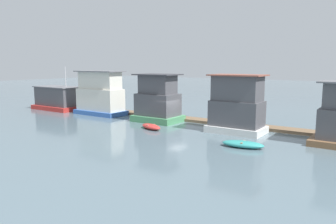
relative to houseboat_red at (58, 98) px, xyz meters
name	(u,v)px	position (x,y,z in m)	size (l,w,h in m)	color
ground_plane	(173,124)	(19.39, -0.23, -1.53)	(200.00, 200.00, 0.00)	slate
dock_walkway	(187,119)	(19.39, 2.50, -1.38)	(51.00, 1.82, 0.30)	brown
houseboat_red	(58,98)	(0.00, 0.00, 0.00)	(7.13, 3.97, 5.93)	red
houseboat_blue	(100,95)	(8.15, 0.13, 0.96)	(6.60, 3.25, 5.44)	#3866B7
houseboat_green	(158,101)	(17.13, 0.06, 0.75)	(5.02, 3.65, 5.22)	#4C9360
houseboat_white	(237,106)	(26.60, -0.55, 0.95)	(5.08, 3.24, 5.36)	white
dinghy_red	(151,127)	(19.13, -3.77, -1.28)	(2.95, 1.95, 0.49)	red
dinghy_teal	(243,144)	(29.19, -5.40, -1.27)	(3.35, 1.75, 0.51)	teal
mooring_post_near_right	(260,123)	(28.22, 1.35, -0.74)	(0.31, 0.31, 1.57)	#846B4C
mooring_post_centre	(247,121)	(26.90, 1.35, -0.66)	(0.23, 0.23, 1.73)	#846B4C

